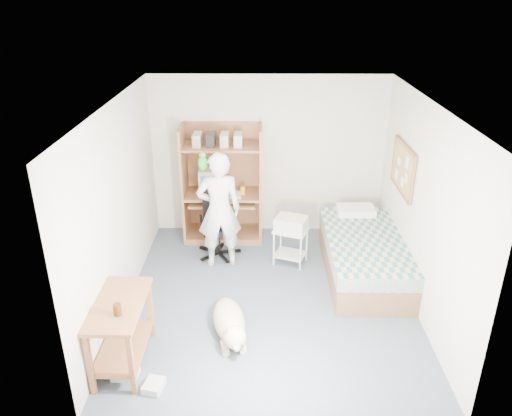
# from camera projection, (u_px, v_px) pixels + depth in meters

# --- Properties ---
(floor) EXTENTS (4.00, 4.00, 0.00)m
(floor) POSITION_uv_depth(u_px,v_px,m) (269.00, 298.00, 6.41)
(floor) COLOR #45525E
(floor) RESTS_ON ground
(wall_back) EXTENTS (3.60, 0.02, 2.50)m
(wall_back) POSITION_uv_depth(u_px,v_px,m) (268.00, 156.00, 7.72)
(wall_back) COLOR beige
(wall_back) RESTS_ON floor
(wall_right) EXTENTS (0.02, 4.00, 2.50)m
(wall_right) POSITION_uv_depth(u_px,v_px,m) (423.00, 210.00, 5.88)
(wall_right) COLOR beige
(wall_right) RESTS_ON floor
(wall_left) EXTENTS (0.02, 4.00, 2.50)m
(wall_left) POSITION_uv_depth(u_px,v_px,m) (119.00, 209.00, 5.92)
(wall_left) COLOR beige
(wall_left) RESTS_ON floor
(ceiling) EXTENTS (3.60, 4.00, 0.02)m
(ceiling) POSITION_uv_depth(u_px,v_px,m) (272.00, 104.00, 5.39)
(ceiling) COLOR white
(ceiling) RESTS_ON wall_back
(computer_hutch) EXTENTS (1.20, 0.63, 1.80)m
(computer_hutch) POSITION_uv_depth(u_px,v_px,m) (223.00, 188.00, 7.67)
(computer_hutch) COLOR brown
(computer_hutch) RESTS_ON floor
(bed) EXTENTS (1.02, 2.02, 0.66)m
(bed) POSITION_uv_depth(u_px,v_px,m) (364.00, 255.00, 6.84)
(bed) COLOR brown
(bed) RESTS_ON floor
(side_desk) EXTENTS (0.50, 1.00, 0.75)m
(side_desk) POSITION_uv_depth(u_px,v_px,m) (121.00, 324.00, 5.13)
(side_desk) COLOR brown
(side_desk) RESTS_ON floor
(corkboard) EXTENTS (0.04, 0.94, 0.66)m
(corkboard) POSITION_uv_depth(u_px,v_px,m) (403.00, 168.00, 6.62)
(corkboard) COLOR #A17748
(corkboard) RESTS_ON wall_right
(office_chair) EXTENTS (0.57, 0.57, 1.01)m
(office_chair) POSITION_uv_depth(u_px,v_px,m) (218.00, 231.00, 7.34)
(office_chair) COLOR black
(office_chair) RESTS_ON floor
(person) EXTENTS (0.67, 0.49, 1.68)m
(person) POSITION_uv_depth(u_px,v_px,m) (219.00, 210.00, 6.87)
(person) COLOR silver
(person) RESTS_ON floor
(parrot) EXTENTS (0.12, 0.22, 0.34)m
(parrot) POSITION_uv_depth(u_px,v_px,m) (203.00, 162.00, 6.60)
(parrot) COLOR #158A14
(parrot) RESTS_ON person
(dog) EXTENTS (0.51, 1.10, 0.42)m
(dog) POSITION_uv_depth(u_px,v_px,m) (230.00, 322.00, 5.65)
(dog) COLOR #C5B284
(dog) RESTS_ON floor
(printer_cart) EXTENTS (0.55, 0.50, 0.54)m
(printer_cart) POSITION_uv_depth(u_px,v_px,m) (291.00, 241.00, 7.09)
(printer_cart) COLOR silver
(printer_cart) RESTS_ON floor
(printer) EXTENTS (0.51, 0.45, 0.18)m
(printer) POSITION_uv_depth(u_px,v_px,m) (291.00, 223.00, 6.97)
(printer) COLOR beige
(printer) RESTS_ON printer_cart
(crt_monitor) EXTENTS (0.43, 0.46, 0.38)m
(crt_monitor) POSITION_uv_depth(u_px,v_px,m) (212.00, 179.00, 7.62)
(crt_monitor) COLOR beige
(crt_monitor) RESTS_ON computer_hutch
(keyboard) EXTENTS (0.46, 0.20, 0.03)m
(keyboard) POSITION_uv_depth(u_px,v_px,m) (222.00, 201.00, 7.58)
(keyboard) COLOR beige
(keyboard) RESTS_ON computer_hutch
(pencil_cup) EXTENTS (0.08, 0.08, 0.12)m
(pencil_cup) POSITION_uv_depth(u_px,v_px,m) (243.00, 190.00, 7.58)
(pencil_cup) COLOR gold
(pencil_cup) RESTS_ON computer_hutch
(drink_glass) EXTENTS (0.08, 0.08, 0.12)m
(drink_glass) POSITION_uv_depth(u_px,v_px,m) (117.00, 310.00, 4.82)
(drink_glass) COLOR #3D1D09
(drink_glass) RESTS_ON side_desk
(floor_box_a) EXTENTS (0.27, 0.22, 0.10)m
(floor_box_a) POSITION_uv_depth(u_px,v_px,m) (125.00, 372.00, 5.11)
(floor_box_a) COLOR white
(floor_box_a) RESTS_ON floor
(floor_box_b) EXTENTS (0.23, 0.26, 0.08)m
(floor_box_b) POSITION_uv_depth(u_px,v_px,m) (154.00, 386.00, 4.96)
(floor_box_b) COLOR beige
(floor_box_b) RESTS_ON floor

